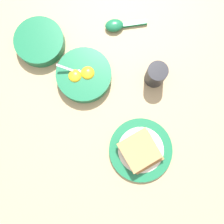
# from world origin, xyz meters

# --- Properties ---
(ground_plane) EXTENTS (3.00, 3.00, 0.00)m
(ground_plane) POSITION_xyz_m (0.00, 0.00, 0.00)
(ground_plane) COLOR tan
(egg_bowl) EXTENTS (0.18, 0.18, 0.07)m
(egg_bowl) POSITION_xyz_m (0.01, 0.06, 0.02)
(egg_bowl) COLOR #196B42
(egg_bowl) RESTS_ON ground_plane
(toast_plate) EXTENTS (0.20, 0.20, 0.01)m
(toast_plate) POSITION_xyz_m (-0.07, -0.23, 0.01)
(toast_plate) COLOR #196B42
(toast_plate) RESTS_ON ground_plane
(toast_sandwich) EXTENTS (0.13, 0.14, 0.04)m
(toast_sandwich) POSITION_xyz_m (-0.07, -0.23, 0.03)
(toast_sandwich) COLOR #9E7042
(toast_sandwich) RESTS_ON toast_plate
(soup_spoon) EXTENTS (0.12, 0.12, 0.03)m
(soup_spoon) POSITION_xyz_m (0.22, 0.08, 0.01)
(soup_spoon) COLOR #196B42
(soup_spoon) RESTS_ON ground_plane
(congee_bowl) EXTENTS (0.16, 0.16, 0.04)m
(congee_bowl) POSITION_xyz_m (0.01, 0.24, 0.02)
(congee_bowl) COLOR #196B42
(congee_bowl) RESTS_ON ground_plane
(drinking_cup) EXTENTS (0.06, 0.06, 0.09)m
(drinking_cup) POSITION_xyz_m (0.15, -0.13, 0.05)
(drinking_cup) COLOR black
(drinking_cup) RESTS_ON ground_plane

